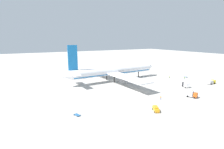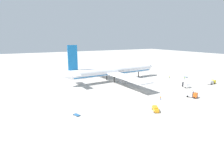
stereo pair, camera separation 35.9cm
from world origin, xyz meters
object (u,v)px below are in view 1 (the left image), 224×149
at_px(ground_worker_0, 161,98).
at_px(traffic_cone_1, 50,78).
at_px(airliner, 112,71).
at_px(ground_worker_1, 184,78).
at_px(service_truck_1, 192,94).
at_px(ground_worker_2, 192,91).
at_px(service_truck_2, 186,85).
at_px(ground_worker_3, 169,77).
at_px(traffic_cone_0, 55,78).
at_px(service_truck_0, 211,82).
at_px(baggage_cart_0, 77,115).
at_px(baggage_cart_1, 186,77).
at_px(service_van, 156,109).

distance_m(ground_worker_0, traffic_cone_1, 86.01).
xyz_separation_m(airliner, ground_worker_1, (48.89, -21.32, -6.28)).
bearing_deg(ground_worker_1, ground_worker_0, -152.95).
xyz_separation_m(service_truck_1, ground_worker_2, (7.23, 4.75, -0.83)).
height_order(service_truck_2, ground_worker_1, service_truck_2).
bearing_deg(ground_worker_3, traffic_cone_1, 150.46).
height_order(ground_worker_0, traffic_cone_0, ground_worker_0).
xyz_separation_m(ground_worker_2, ground_worker_3, (16.87, 32.49, -0.07)).
distance_m(ground_worker_2, traffic_cone_0, 95.20).
bearing_deg(service_truck_0, ground_worker_1, 102.09).
relative_size(baggage_cart_0, traffic_cone_0, 6.24).
bearing_deg(baggage_cart_0, ground_worker_3, 20.10).
xyz_separation_m(baggage_cart_0, traffic_cone_1, (3.04, 74.66, 0.01)).
bearing_deg(airliner, ground_worker_0, -87.58).
distance_m(baggage_cart_1, traffic_cone_0, 100.75).
relative_size(service_truck_1, baggage_cart_1, 1.91).
xyz_separation_m(service_truck_2, traffic_cone_1, (-68.00, 68.05, -1.41)).
distance_m(baggage_cart_0, traffic_cone_1, 74.73).
xyz_separation_m(airliner, service_van, (-10.15, -54.79, -6.10)).
relative_size(baggage_cart_0, baggage_cart_1, 1.17).
height_order(service_truck_2, traffic_cone_1, service_truck_2).
bearing_deg(service_truck_2, ground_worker_1, 40.73).
bearing_deg(traffic_cone_1, ground_worker_0, -63.23).
bearing_deg(ground_worker_0, service_truck_1, -17.77).
bearing_deg(ground_worker_3, service_van, -141.45).
distance_m(baggage_cart_1, ground_worker_0, 60.61).
height_order(service_truck_1, ground_worker_3, service_truck_1).
relative_size(baggage_cart_0, ground_worker_2, 1.94).
bearing_deg(traffic_cone_0, ground_worker_3, -29.02).
bearing_deg(service_truck_1, ground_worker_2, 33.29).
bearing_deg(service_van, baggage_cart_1, 29.74).
xyz_separation_m(service_truck_2, service_van, (-41.32, -18.22, -0.65)).
height_order(airliner, baggage_cart_1, airliner).
xyz_separation_m(ground_worker_0, ground_worker_3, (40.12, 32.10, -0.08)).
distance_m(airliner, traffic_cone_0, 45.12).
distance_m(airliner, ground_worker_2, 52.54).
distance_m(airliner, service_truck_2, 48.37).
distance_m(service_truck_2, ground_worker_3, 25.78).
bearing_deg(service_truck_0, ground_worker_3, 112.33).
bearing_deg(service_truck_2, traffic_cone_1, 134.98).
relative_size(service_truck_2, traffic_cone_0, 9.34).
bearing_deg(traffic_cone_0, service_truck_0, -38.20).
bearing_deg(service_van, baggage_cart_0, 158.66).
relative_size(ground_worker_0, traffic_cone_0, 3.25).
distance_m(service_truck_0, service_truck_2, 21.72).
relative_size(airliner, traffic_cone_1, 136.25).
height_order(service_truck_2, service_van, service_truck_2).
height_order(service_van, baggage_cart_0, service_van).
bearing_deg(ground_worker_2, service_van, -165.56).
relative_size(ground_worker_0, ground_worker_3, 1.09).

